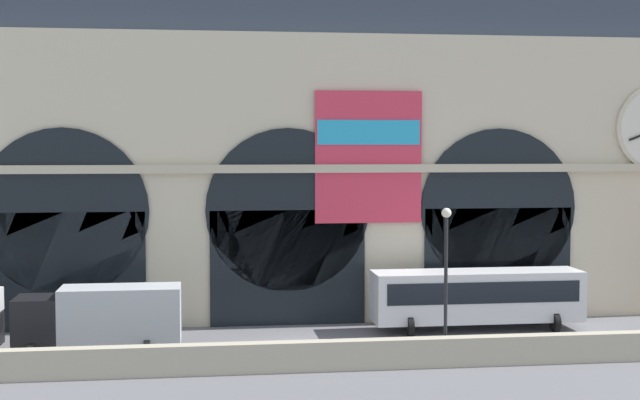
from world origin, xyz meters
name	(u,v)px	position (x,y,z in m)	size (l,w,h in m)	color
ground_plane	(298,345)	(0.00, 0.00, 0.00)	(200.00, 200.00, 0.00)	slate
quay_parapet_wall	(309,356)	(0.00, -4.86, 0.64)	(90.00, 0.70, 1.29)	#B2A891
station_building	(284,154)	(0.04, 7.34, 9.14)	(48.99, 5.11, 18.78)	beige
box_truck_midwest	(101,317)	(-9.21, -0.49, 1.70)	(7.50, 2.91, 3.12)	black
bus_mideast	(477,296)	(9.71, 2.44, 1.78)	(11.00, 3.25, 3.10)	white
street_lamp_quayside	(446,264)	(6.20, -4.06, 4.41)	(0.44, 0.44, 6.90)	black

